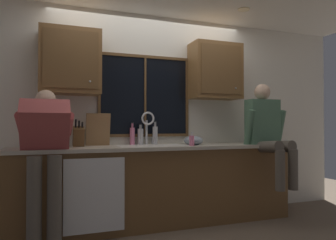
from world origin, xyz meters
name	(u,v)px	position (x,y,z in m)	size (l,w,h in m)	color
back_wall	(150,116)	(0.00, 0.06, 1.27)	(5.65, 0.12, 2.55)	silver
ceiling_downlight_right	(244,9)	(0.98, -0.60, 2.54)	(0.14, 0.14, 0.01)	#FFEAB2
window_glass	(145,96)	(-0.08, -0.01, 1.52)	(1.10, 0.02, 0.95)	black
window_frame_top	(145,57)	(-0.08, -0.02, 2.02)	(1.17, 0.02, 0.04)	brown
window_frame_bottom	(145,135)	(-0.08, -0.02, 1.03)	(1.17, 0.02, 0.04)	brown
window_frame_left	(99,94)	(-0.65, -0.02, 1.52)	(0.04, 0.02, 0.95)	brown
window_frame_right	(187,97)	(0.49, -0.02, 1.52)	(0.04, 0.02, 0.95)	brown
window_mullion_center	(145,96)	(-0.08, -0.02, 1.52)	(0.02, 0.02, 0.95)	brown
lower_cabinet_run	(158,186)	(0.00, -0.29, 0.44)	(3.25, 0.58, 0.88)	brown
countertop	(159,147)	(0.00, -0.31, 0.90)	(3.31, 0.62, 0.04)	beige
dishwasher_front	(95,195)	(-0.77, -0.61, 0.46)	(0.60, 0.02, 0.74)	white
upper_cabinet_left	(70,62)	(-0.99, -0.17, 1.86)	(0.65, 0.36, 0.72)	brown
upper_cabinet_right	(215,71)	(0.82, -0.17, 1.86)	(0.65, 0.36, 0.72)	brown
sink	(152,154)	(-0.08, -0.30, 0.82)	(0.80, 0.46, 0.21)	white
faucet	(148,124)	(-0.07, -0.12, 1.17)	(0.18, 0.09, 0.40)	silver
person_standing	(45,147)	(-1.24, -0.59, 0.95)	(0.53, 0.71, 1.52)	#595147
person_sitting_on_counter	(267,130)	(1.33, -0.57, 1.10)	(0.54, 0.60, 1.26)	#595147
knife_block	(79,137)	(-0.90, -0.19, 1.03)	(0.12, 0.18, 0.32)	brown
cutting_board	(98,130)	(-0.67, -0.09, 1.11)	(0.28, 0.02, 0.38)	#997047
mixing_bowl	(193,141)	(0.43, -0.34, 0.97)	(0.23, 0.23, 0.12)	#8C99A8
soap_dispenser	(192,140)	(0.34, -0.48, 0.98)	(0.06, 0.07, 0.16)	pink
bottle_green_glass	(155,135)	(0.02, -0.12, 1.04)	(0.06, 0.06, 0.29)	#B7B7BC
bottle_tall_clear	(140,136)	(-0.16, -0.08, 1.03)	(0.07, 0.07, 0.26)	#B7B7BC
bottle_amber_small	(132,136)	(-0.26, -0.07, 1.03)	(0.06, 0.06, 0.27)	pink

